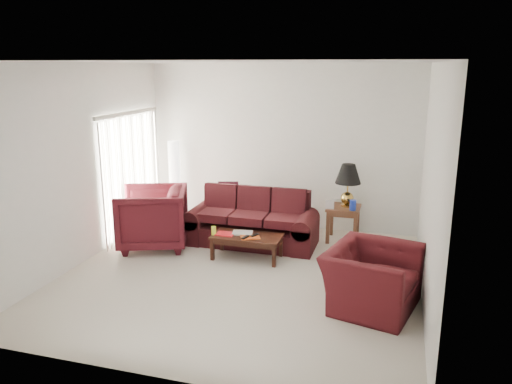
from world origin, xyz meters
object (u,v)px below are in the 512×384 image
end_table (343,224)px  floor_lamp (175,181)px  coffee_table (247,247)px  sofa (251,218)px  armchair_right (372,278)px  armchair_left (152,218)px

end_table → floor_lamp: 3.30m
floor_lamp → coffee_table: bearing=-38.1°
sofa → floor_lamp: floor_lamp is taller
floor_lamp → coffee_table: size_ratio=1.47×
sofa → armchair_right: sofa is taller
floor_lamp → armchair_right: (3.88, -2.60, -0.41)m
armchair_right → coffee_table: 2.27m
armchair_left → coffee_table: 1.69m
end_table → sofa: bearing=-157.8°
armchair_left → end_table: bearing=91.0°
sofa → armchair_left: armchair_left is taller
armchair_left → armchair_right: (3.63, -1.17, -0.12)m
end_table → armchair_right: (0.62, -2.36, 0.08)m
sofa → floor_lamp: 2.00m
armchair_right → coffee_table: size_ratio=1.08×
end_table → floor_lamp: size_ratio=0.38×
end_table → armchair_right: size_ratio=0.52×
coffee_table → floor_lamp: bearing=119.2°
floor_lamp → armchair_left: bearing=-80.2°
coffee_table → end_table: bearing=20.1°
armchair_left → sofa: bearing=90.3°
sofa → armchair_right: (2.10, -1.76, -0.07)m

